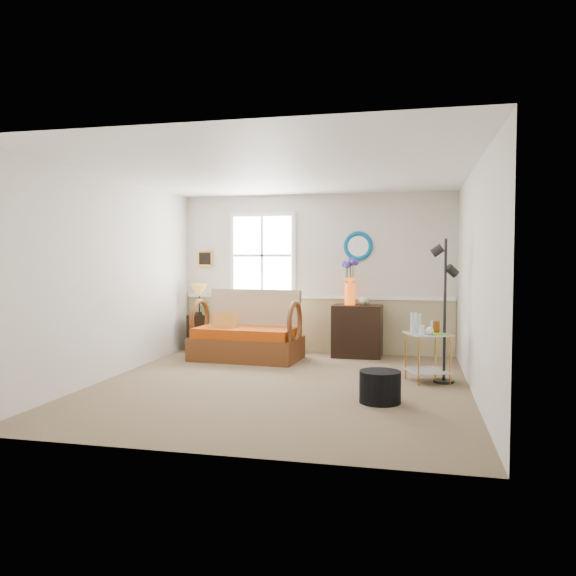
% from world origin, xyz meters
% --- Properties ---
extents(floor, '(4.50, 5.00, 0.01)m').
position_xyz_m(floor, '(0.00, 0.00, 0.00)').
color(floor, '#78634F').
rests_on(floor, ground).
extents(ceiling, '(4.50, 5.00, 0.01)m').
position_xyz_m(ceiling, '(0.00, 0.00, 2.60)').
color(ceiling, white).
rests_on(ceiling, walls).
extents(walls, '(4.51, 5.01, 2.60)m').
position_xyz_m(walls, '(0.00, 0.00, 1.30)').
color(walls, beige).
rests_on(walls, floor).
extents(wainscot, '(4.46, 0.02, 0.90)m').
position_xyz_m(wainscot, '(0.00, 2.48, 0.45)').
color(wainscot, tan).
rests_on(wainscot, walls).
extents(chair_rail, '(4.46, 0.04, 0.06)m').
position_xyz_m(chair_rail, '(0.00, 2.47, 0.92)').
color(chair_rail, white).
rests_on(chair_rail, walls).
extents(window, '(1.14, 0.06, 1.44)m').
position_xyz_m(window, '(-0.90, 2.47, 1.60)').
color(window, white).
rests_on(window, walls).
extents(picture, '(0.28, 0.03, 0.28)m').
position_xyz_m(picture, '(-1.92, 2.48, 1.55)').
color(picture, '#B77C30').
rests_on(picture, walls).
extents(mirror, '(0.47, 0.07, 0.47)m').
position_xyz_m(mirror, '(0.70, 2.48, 1.75)').
color(mirror, '#0575A8').
rests_on(mirror, walls).
extents(loveseat, '(1.68, 1.03, 1.06)m').
position_xyz_m(loveseat, '(-0.92, 1.60, 0.53)').
color(loveseat, '#543012').
rests_on(loveseat, floor).
extents(throw_pillow, '(0.39, 0.13, 0.38)m').
position_xyz_m(throw_pillow, '(-1.24, 1.53, 0.54)').
color(throw_pillow, '#CA5A25').
rests_on(throw_pillow, loveseat).
extents(lamp_stand, '(0.41, 0.41, 0.61)m').
position_xyz_m(lamp_stand, '(-1.94, 2.19, 0.31)').
color(lamp_stand, black).
rests_on(lamp_stand, floor).
extents(table_lamp, '(0.28, 0.28, 0.51)m').
position_xyz_m(table_lamp, '(-1.92, 2.21, 0.87)').
color(table_lamp, gold).
rests_on(table_lamp, lamp_stand).
extents(potted_plant, '(0.46, 0.47, 0.28)m').
position_xyz_m(potted_plant, '(-1.81, 2.25, 0.75)').
color(potted_plant, '#5C7F41').
rests_on(potted_plant, lamp_stand).
extents(cabinet, '(0.77, 0.50, 0.82)m').
position_xyz_m(cabinet, '(0.72, 2.20, 0.41)').
color(cabinet, black).
rests_on(cabinet, floor).
extents(flower_vase, '(0.28, 0.28, 0.72)m').
position_xyz_m(flower_vase, '(0.60, 2.23, 1.18)').
color(flower_vase, '#EA510F').
rests_on(flower_vase, cabinet).
extents(side_table, '(0.64, 0.64, 0.62)m').
position_xyz_m(side_table, '(1.76, 0.59, 0.31)').
color(side_table, '#C48535').
rests_on(side_table, floor).
extents(tabletop_items, '(0.59, 0.59, 0.25)m').
position_xyz_m(tabletop_items, '(1.75, 0.61, 0.74)').
color(tabletop_items, silver).
rests_on(tabletop_items, side_table).
extents(floor_lamp, '(0.27, 0.27, 1.80)m').
position_xyz_m(floor_lamp, '(1.96, 0.59, 0.90)').
color(floor_lamp, black).
rests_on(floor_lamp, floor).
extents(ottoman, '(0.52, 0.52, 0.34)m').
position_xyz_m(ottoman, '(1.24, -0.58, 0.17)').
color(ottoman, black).
rests_on(ottoman, floor).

